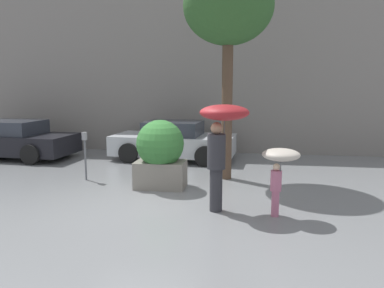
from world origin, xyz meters
name	(u,v)px	position (x,y,z in m)	size (l,w,h in m)	color
ground_plane	(143,205)	(0.00, 0.00, 0.00)	(40.00, 40.00, 0.00)	slate
building_facade	(190,70)	(0.00, 6.50, 3.00)	(18.00, 0.30, 6.00)	gray
planter_box	(160,152)	(0.06, 1.37, 0.87)	(1.20, 1.15, 1.65)	gray
person_adult	(222,130)	(1.63, -0.10, 1.60)	(0.96, 0.96, 2.10)	#2D2D33
person_child	(280,162)	(2.72, -0.34, 1.06)	(0.69, 0.69, 1.31)	#B76684
parked_car_near	(174,142)	(-0.31, 4.89, 0.60)	(4.14, 2.24, 1.28)	#B7BCC1
parked_car_far	(13,140)	(-5.81, 4.37, 0.60)	(4.33, 2.23, 1.28)	black
street_tree	(228,9)	(1.58, 2.50, 4.34)	(2.27, 2.27, 5.38)	brown
parking_meter	(85,146)	(-2.04, 1.79, 0.91)	(0.14, 0.14, 1.26)	#595B60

